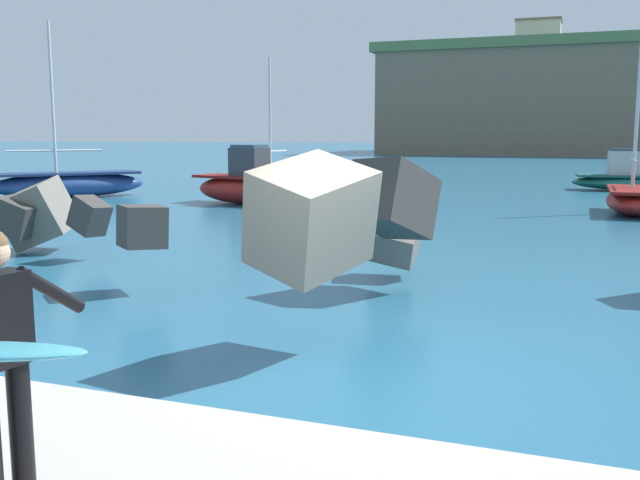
% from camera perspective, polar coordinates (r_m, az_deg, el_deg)
% --- Properties ---
extents(ground_plane, '(400.00, 400.00, 0.00)m').
position_cam_1_polar(ground_plane, '(7.74, 3.33, -11.08)').
color(ground_plane, '#235B7A').
extents(breakwater_jetty, '(32.18, 7.84, 2.88)m').
position_cam_1_polar(breakwater_jetty, '(9.12, 10.36, -0.28)').
color(breakwater_jetty, gray).
rests_on(breakwater_jetty, ground).
extents(boat_near_left, '(5.92, 2.26, 1.94)m').
position_cam_1_polar(boat_near_left, '(35.94, 24.09, 4.59)').
color(boat_near_left, '#1E6656').
rests_on(boat_near_left, ground).
extents(boat_mid_left, '(1.62, 4.14, 6.00)m').
position_cam_1_polar(boat_mid_left, '(25.38, 23.86, 3.04)').
color(boat_mid_left, maroon).
rests_on(boat_mid_left, ground).
extents(boat_mid_centre, '(2.40, 5.23, 6.35)m').
position_cam_1_polar(boat_mid_centre, '(36.32, -3.69, 5.19)').
color(boat_mid_centre, beige).
rests_on(boat_mid_centre, ground).
extents(boat_mid_right, '(5.31, 5.79, 7.04)m').
position_cam_1_polar(boat_mid_right, '(31.04, -19.60, 4.31)').
color(boat_mid_right, navy).
rests_on(boat_mid_right, ground).
extents(boat_far_left, '(4.42, 2.52, 2.21)m').
position_cam_1_polar(boat_far_left, '(26.73, -6.13, 4.46)').
color(boat_far_left, maroon).
rests_on(boat_far_left, ground).
extents(mooring_buoy_inner, '(0.44, 0.44, 0.44)m').
position_cam_1_polar(mooring_buoy_inner, '(28.75, 8.91, 3.68)').
color(mooring_buoy_inner, yellow).
rests_on(mooring_buoy_inner, ground).
extents(station_building_central, '(6.03, 4.80, 3.99)m').
position_cam_1_polar(station_building_central, '(104.48, 17.19, 15.50)').
color(station_building_central, '#B2ADA3').
rests_on(station_building_central, headland_bluff).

